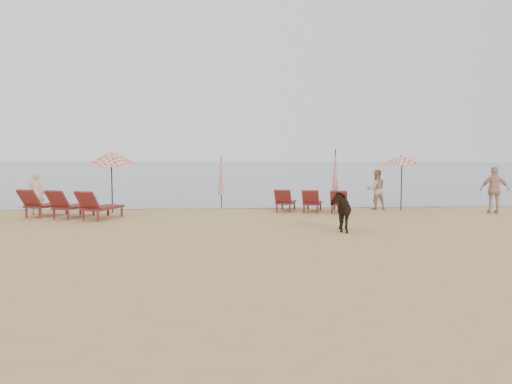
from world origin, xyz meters
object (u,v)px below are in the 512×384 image
(lounger_cluster_left, at_px, (69,205))
(lounger_cluster_right, at_px, (312,201))
(beachgoer_right_a, at_px, (376,190))
(umbrella_closed_right, at_px, (335,170))
(beachgoer_left, at_px, (36,193))
(cow, at_px, (340,211))
(umbrella_closed_left, at_px, (221,176))
(beachgoer_right_b, at_px, (495,190))
(umbrella_open_left_b, at_px, (111,158))
(umbrella_open_right, at_px, (402,160))

(lounger_cluster_left, bearing_deg, lounger_cluster_right, 30.99)
(lounger_cluster_right, height_order, beachgoer_right_a, beachgoer_right_a)
(umbrella_closed_right, bearing_deg, beachgoer_right_a, -63.14)
(lounger_cluster_right, bearing_deg, beachgoer_right_a, 32.10)
(umbrella_closed_right, bearing_deg, beachgoer_left, -165.97)
(lounger_cluster_left, distance_m, lounger_cluster_right, 9.31)
(cow, xyz_separation_m, beachgoer_left, (-10.79, 5.03, 0.21))
(umbrella_closed_left, height_order, beachgoer_right_b, umbrella_closed_left)
(lounger_cluster_left, bearing_deg, beachgoer_right_a, 32.78)
(cow, distance_m, beachgoer_right_a, 6.50)
(lounger_cluster_left, bearing_deg, beachgoer_right_b, 24.41)
(lounger_cluster_left, bearing_deg, beachgoer_left, 164.81)
(beachgoer_right_a, xyz_separation_m, beachgoer_right_b, (4.24, -1.70, 0.09))
(beachgoer_left, xyz_separation_m, beachgoer_right_b, (18.01, -0.96, 0.10))
(umbrella_open_left_b, height_order, beachgoer_right_b, umbrella_open_left_b)
(umbrella_open_right, xyz_separation_m, beachgoer_right_a, (-0.99, 0.25, -1.24))
(umbrella_closed_right, relative_size, beachgoer_right_b, 1.39)
(umbrella_open_right, bearing_deg, cow, -107.01)
(umbrella_closed_right, height_order, beachgoer_left, umbrella_closed_right)
(beachgoer_right_a, height_order, beachgoer_right_b, beachgoer_right_b)
(umbrella_open_left_b, height_order, beachgoer_left, umbrella_open_left_b)
(umbrella_closed_right, relative_size, beachgoer_left, 1.55)
(beachgoer_right_a, bearing_deg, umbrella_closed_left, -15.85)
(umbrella_closed_left, bearing_deg, beachgoer_left, -162.34)
(umbrella_open_right, bearing_deg, umbrella_closed_right, 148.56)
(umbrella_closed_left, xyz_separation_m, beachgoer_left, (-7.20, -2.29, -0.55))
(umbrella_closed_left, bearing_deg, lounger_cluster_left, -147.18)
(beachgoer_left, height_order, beachgoer_right_b, beachgoer_right_b)
(lounger_cluster_right, distance_m, umbrella_closed_right, 3.78)
(umbrella_open_left_b, xyz_separation_m, cow, (7.95, -5.36, -1.57))
(umbrella_closed_left, bearing_deg, cow, -63.92)
(umbrella_open_left_b, relative_size, beachgoer_left, 1.53)
(umbrella_closed_left, relative_size, beachgoer_right_a, 1.33)
(umbrella_open_right, bearing_deg, beachgoer_right_b, -5.27)
(beachgoer_right_a, bearing_deg, beachgoer_left, 0.52)
(cow, distance_m, beachgoer_right_b, 8.30)
(umbrella_open_right, height_order, beachgoer_right_b, umbrella_open_right)
(lounger_cluster_right, xyz_separation_m, umbrella_open_right, (3.90, 0.53, 1.65))
(umbrella_open_right, xyz_separation_m, umbrella_closed_right, (-2.20, 2.64, -0.50))
(beachgoer_left, distance_m, beachgoer_right_b, 18.04)
(beachgoer_right_b, bearing_deg, umbrella_closed_right, -21.58)
(lounger_cluster_left, relative_size, beachgoer_right_a, 2.23)
(umbrella_open_right, distance_m, umbrella_closed_right, 3.48)
(beachgoer_right_b, bearing_deg, umbrella_open_left_b, 10.43)
(lounger_cluster_right, xyz_separation_m, cow, (-0.07, -4.99, 0.19))
(umbrella_closed_right, distance_m, beachgoer_right_a, 2.78)
(lounger_cluster_right, relative_size, umbrella_open_right, 1.39)
(lounger_cluster_right, bearing_deg, umbrella_closed_right, 78.91)
(lounger_cluster_right, distance_m, beachgoer_right_b, 7.22)
(lounger_cluster_left, bearing_deg, umbrella_closed_right, 45.32)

